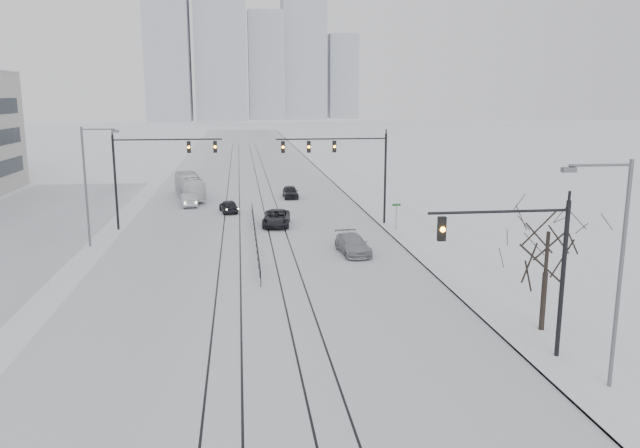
% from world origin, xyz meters
% --- Properties ---
extents(road, '(22.00, 260.00, 0.02)m').
position_xyz_m(road, '(0.00, 60.00, 0.01)').
color(road, silver).
rests_on(road, ground).
extents(sidewalk_east, '(5.00, 260.00, 0.16)m').
position_xyz_m(sidewalk_east, '(13.50, 60.00, 0.08)').
color(sidewalk_east, white).
rests_on(sidewalk_east, ground).
extents(curb, '(0.10, 260.00, 0.12)m').
position_xyz_m(curb, '(11.05, 60.00, 0.06)').
color(curb, gray).
rests_on(curb, ground).
extents(parking_strip, '(14.00, 60.00, 0.03)m').
position_xyz_m(parking_strip, '(-20.00, 35.00, 0.01)').
color(parking_strip, silver).
rests_on(parking_strip, ground).
extents(tram_rails, '(5.30, 180.00, 0.01)m').
position_xyz_m(tram_rails, '(-0.00, 40.00, 0.02)').
color(tram_rails, black).
rests_on(tram_rails, ground).
extents(skyline, '(96.00, 48.00, 72.00)m').
position_xyz_m(skyline, '(5.02, 273.63, 30.65)').
color(skyline, '#A1A7B1').
rests_on(skyline, ground).
extents(traffic_mast_near, '(6.10, 0.37, 7.00)m').
position_xyz_m(traffic_mast_near, '(10.79, 6.00, 4.56)').
color(traffic_mast_near, black).
rests_on(traffic_mast_near, ground).
extents(traffic_mast_ne, '(9.60, 0.37, 8.00)m').
position_xyz_m(traffic_mast_ne, '(8.15, 34.99, 5.76)').
color(traffic_mast_ne, black).
rests_on(traffic_mast_ne, ground).
extents(traffic_mast_nw, '(9.10, 0.37, 8.00)m').
position_xyz_m(traffic_mast_nw, '(-8.52, 36.00, 5.57)').
color(traffic_mast_nw, black).
rests_on(traffic_mast_nw, ground).
extents(street_light_east, '(2.73, 0.25, 9.00)m').
position_xyz_m(street_light_east, '(12.70, 3.00, 5.21)').
color(street_light_east, '#595B60').
rests_on(street_light_east, ground).
extents(street_light_west, '(2.73, 0.25, 9.00)m').
position_xyz_m(street_light_west, '(-12.20, 30.00, 5.21)').
color(street_light_west, '#595B60').
rests_on(street_light_west, ground).
extents(bare_tree, '(4.40, 4.40, 6.10)m').
position_xyz_m(bare_tree, '(13.20, 9.00, 4.49)').
color(bare_tree, black).
rests_on(bare_tree, ground).
extents(median_fence, '(0.06, 24.00, 1.00)m').
position_xyz_m(median_fence, '(0.00, 30.00, 0.53)').
color(median_fence, black).
rests_on(median_fence, ground).
extents(street_sign, '(0.70, 0.06, 2.40)m').
position_xyz_m(street_sign, '(11.80, 32.00, 1.61)').
color(street_sign, '#595B60').
rests_on(street_sign, ground).
extents(sedan_sb_inner, '(2.13, 3.90, 1.26)m').
position_xyz_m(sedan_sb_inner, '(-2.24, 42.59, 0.63)').
color(sedan_sb_inner, black).
rests_on(sedan_sb_inner, ground).
extents(sedan_sb_outer, '(2.08, 4.40, 1.39)m').
position_xyz_m(sedan_sb_outer, '(-6.35, 46.74, 0.70)').
color(sedan_sb_outer, '#B3B6BB').
rests_on(sedan_sb_outer, ground).
extents(sedan_nb_front, '(2.82, 5.19, 1.38)m').
position_xyz_m(sedan_nb_front, '(2.00, 35.70, 0.69)').
color(sedan_nb_front, black).
rests_on(sedan_nb_front, ground).
extents(sedan_nb_right, '(2.30, 4.83, 1.36)m').
position_xyz_m(sedan_nb_right, '(6.89, 25.20, 0.68)').
color(sedan_nb_right, gray).
rests_on(sedan_nb_right, ground).
extents(sedan_nb_far, '(1.64, 3.96, 1.34)m').
position_xyz_m(sedan_nb_far, '(4.46, 50.64, 0.67)').
color(sedan_nb_far, black).
rests_on(sedan_nb_far, ground).
extents(box_truck, '(4.06, 9.88, 2.68)m').
position_xyz_m(box_truck, '(-6.64, 51.60, 1.34)').
color(box_truck, silver).
rests_on(box_truck, ground).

